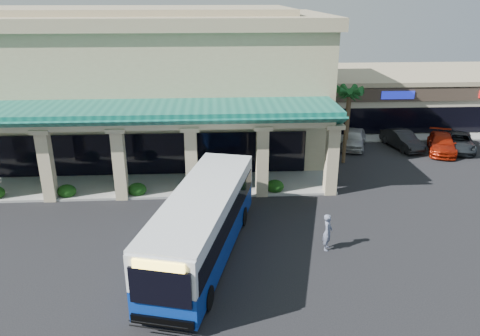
{
  "coord_description": "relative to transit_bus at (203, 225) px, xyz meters",
  "views": [
    {
      "loc": [
        -1.56,
        -22.73,
        12.54
      ],
      "look_at": [
        0.04,
        4.46,
        2.2
      ],
      "focal_mm": 35.0,
      "sensor_mm": 36.0,
      "label": 1
    }
  ],
  "objects": [
    {
      "name": "ground",
      "position": [
        2.17,
        2.1,
        -1.73
      ],
      "size": [
        110.0,
        110.0,
        0.0
      ],
      "primitive_type": "plane",
      "color": "black"
    },
    {
      "name": "car_gray",
      "position": [
        21.11,
        15.62,
        -1.02
      ],
      "size": [
        3.95,
        5.59,
        1.41
      ],
      "primitive_type": "imported",
      "rotation": [
        0.0,
        0.0,
        -0.35
      ],
      "color": "#23282C",
      "rests_on": "ground"
    },
    {
      "name": "transit_bus",
      "position": [
        0.0,
        0.0,
        0.0
      ],
      "size": [
        5.95,
        12.72,
        3.46
      ],
      "primitive_type": null,
      "rotation": [
        0.0,
        0.0,
        -0.26
      ],
      "color": "#0B3098",
      "rests_on": "ground"
    },
    {
      "name": "main_building",
      "position": [
        -5.83,
        18.1,
        3.94
      ],
      "size": [
        30.8,
        14.8,
        11.35
      ],
      "primitive_type": null,
      "color": "#BEB188",
      "rests_on": "ground"
    },
    {
      "name": "strip_mall",
      "position": [
        20.17,
        26.1,
        0.72
      ],
      "size": [
        22.5,
        12.5,
        4.9
      ],
      "primitive_type": null,
      "color": "beige",
      "rests_on": "ground"
    },
    {
      "name": "broadleaf_tree",
      "position": [
        9.67,
        21.1,
        0.67
      ],
      "size": [
        2.6,
        2.6,
        4.81
      ],
      "primitive_type": null,
      "color": "#10340B",
      "rests_on": "ground"
    },
    {
      "name": "car_white",
      "position": [
        16.54,
        16.31,
        -0.97
      ],
      "size": [
        2.54,
        4.83,
        1.51
      ],
      "primitive_type": "imported",
      "rotation": [
        0.0,
        0.0,
        0.21
      ],
      "color": "black",
      "rests_on": "ground"
    },
    {
      "name": "palm_0",
      "position": [
        10.67,
        13.1,
        1.57
      ],
      "size": [
        2.4,
        2.4,
        6.6
      ],
      "primitive_type": null,
      "color": "#124519",
      "rests_on": "ground"
    },
    {
      "name": "palm_1",
      "position": [
        11.67,
        16.1,
        1.17
      ],
      "size": [
        2.4,
        2.4,
        5.8
      ],
      "primitive_type": null,
      "color": "#124519",
      "rests_on": "ground"
    },
    {
      "name": "car_red",
      "position": [
        19.42,
        15.12,
        -0.99
      ],
      "size": [
        3.74,
        5.48,
        1.47
      ],
      "primitive_type": "imported",
      "rotation": [
        0.0,
        0.0,
        -0.36
      ],
      "color": "#9B1D09",
      "rests_on": "ground"
    },
    {
      "name": "car_silver",
      "position": [
        12.53,
        16.76,
        -0.95
      ],
      "size": [
        3.32,
        4.93,
        1.56
      ],
      "primitive_type": "imported",
      "rotation": [
        0.0,
        0.0,
        -0.35
      ],
      "color": "#B5B5B5",
      "rests_on": "ground"
    },
    {
      "name": "pedestrian",
      "position": [
        6.34,
        0.26,
        -0.74
      ],
      "size": [
        0.69,
        0.84,
        1.97
      ],
      "primitive_type": "imported",
      "rotation": [
        0.0,
        0.0,
        1.21
      ],
      "color": "slate",
      "rests_on": "ground"
    },
    {
      "name": "arcade",
      "position": [
        -5.83,
        8.9,
        1.12
      ],
      "size": [
        30.0,
        6.2,
        5.7
      ],
      "primitive_type": null,
      "color": "#0F5D51",
      "rests_on": "ground"
    }
  ]
}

